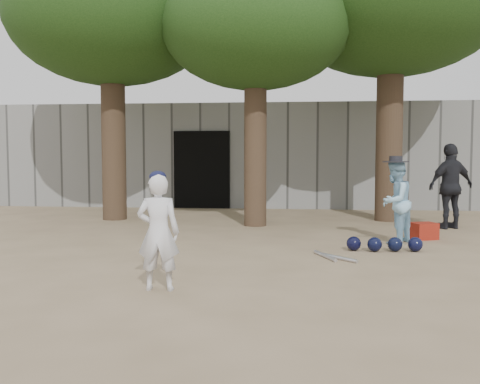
# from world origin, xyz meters

# --- Properties ---
(ground) EXTENTS (70.00, 70.00, 0.00)m
(ground) POSITION_xyz_m (0.00, 0.00, 0.00)
(ground) COLOR #937C5E
(ground) RESTS_ON ground
(boy_player) EXTENTS (0.50, 0.34, 1.31)m
(boy_player) POSITION_xyz_m (-0.08, -1.40, 0.66)
(boy_player) COLOR silver
(boy_player) RESTS_ON ground
(spectator_blue) EXTENTS (0.85, 0.89, 1.44)m
(spectator_blue) POSITION_xyz_m (3.17, 2.16, 0.72)
(spectator_blue) COLOR #96CAE8
(spectator_blue) RESTS_ON ground
(spectator_dark) EXTENTS (1.12, 0.82, 1.76)m
(spectator_dark) POSITION_xyz_m (4.65, 4.14, 0.88)
(spectator_dark) COLOR black
(spectator_dark) RESTS_ON ground
(red_bag) EXTENTS (0.51, 0.46, 0.30)m
(red_bag) POSITION_xyz_m (3.78, 2.65, 0.15)
(red_bag) COLOR #A62B16
(red_bag) RESTS_ON ground
(back_building) EXTENTS (16.00, 5.24, 3.00)m
(back_building) POSITION_xyz_m (-0.00, 10.33, 1.50)
(back_building) COLOR gray
(back_building) RESTS_ON ground
(helmet_row) EXTENTS (1.19, 0.30, 0.23)m
(helmet_row) POSITION_xyz_m (2.87, 1.33, 0.12)
(helmet_row) COLOR black
(helmet_row) RESTS_ON ground
(bat_pile) EXTENTS (0.60, 0.75, 0.06)m
(bat_pile) POSITION_xyz_m (1.99, 0.65, 0.03)
(bat_pile) COLOR silver
(bat_pile) RESTS_ON ground
(tree_row) EXTENTS (11.40, 5.80, 6.69)m
(tree_row) POSITION_xyz_m (0.74, 5.02, 4.69)
(tree_row) COLOR brown
(tree_row) RESTS_ON ground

